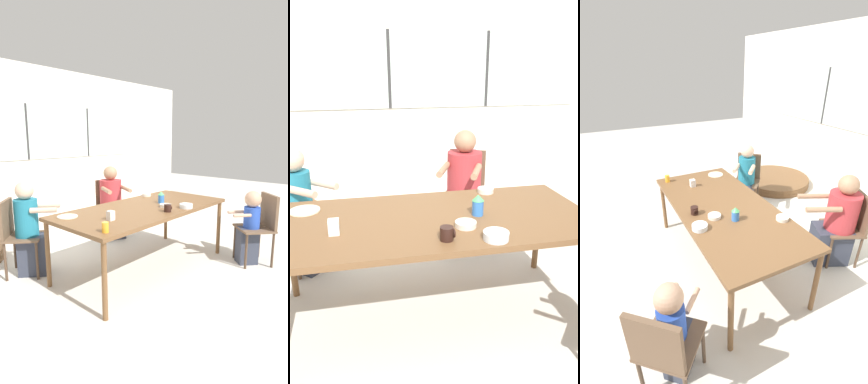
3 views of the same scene
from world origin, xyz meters
TOP-DOWN VIEW (x-y plane):
  - ground_plane at (0.00, 0.00)m, footprint 16.00×16.00m
  - wall_back_with_windows at (0.00, 2.73)m, footprint 8.40×0.08m
  - dining_table at (0.00, 0.00)m, footprint 2.15×1.00m
  - chair_for_woman_green_shirt at (0.63, 1.34)m, footprint 0.53×0.53m
  - chair_for_man_blue_shirt at (-1.10, 0.99)m, footprint 0.56×0.56m
  - chair_for_toddler at (1.10, -0.99)m, footprint 0.56×0.56m
  - person_woman_green_shirt at (0.56, 1.19)m, footprint 0.57×0.71m
  - person_man_blue_shirt at (-0.98, 0.88)m, footprint 0.53×0.51m
  - person_toddler at (0.99, -0.89)m, footprint 0.40×0.38m
  - coffee_mug at (0.01, -0.35)m, footprint 0.09×0.08m
  - sippy_cup at (0.30, -0.02)m, footprint 0.08×0.08m
  - juice_glass at (-0.94, -0.38)m, footprint 0.06×0.06m
  - milk_carton_small at (-0.65, -0.13)m, footprint 0.06×0.06m
  - bowl_white_shallow at (0.16, -0.19)m, footprint 0.14×0.14m
  - bowl_cereal at (0.29, -0.40)m, footprint 0.15×0.15m
  - bowl_fruit at (0.51, 0.41)m, footprint 0.13×0.13m
  - plate_tortillas at (-0.86, 0.30)m, footprint 0.21×0.21m

SIDE VIEW (x-z plane):
  - ground_plane at x=0.00m, z-range 0.00..0.00m
  - person_toddler at x=0.99m, z-range 0.00..0.93m
  - person_woman_green_shirt at x=0.56m, z-range -0.06..1.07m
  - person_man_blue_shirt at x=-0.98m, z-range -0.04..1.06m
  - chair_for_woman_green_shirt at x=0.63m, z-range 0.09..0.98m
  - chair_for_man_blue_shirt at x=-1.10m, z-range 0.09..0.98m
  - chair_for_toddler at x=1.10m, z-range 0.09..0.98m
  - dining_table at x=0.00m, z-range 0.33..1.10m
  - plate_tortillas at x=-0.86m, z-range 0.77..0.78m
  - bowl_white_shallow at x=0.16m, z-range 0.77..0.80m
  - bowl_fruit at x=0.51m, z-range 0.77..0.80m
  - bowl_cereal at x=0.29m, z-range 0.77..0.82m
  - coffee_mug at x=0.01m, z-range 0.77..0.85m
  - juice_glass at x=-0.94m, z-range 0.77..0.86m
  - milk_carton_small at x=-0.65m, z-range 0.77..0.86m
  - sippy_cup at x=0.30m, z-range 0.77..0.92m
  - wall_back_with_windows at x=0.00m, z-range 0.02..2.82m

